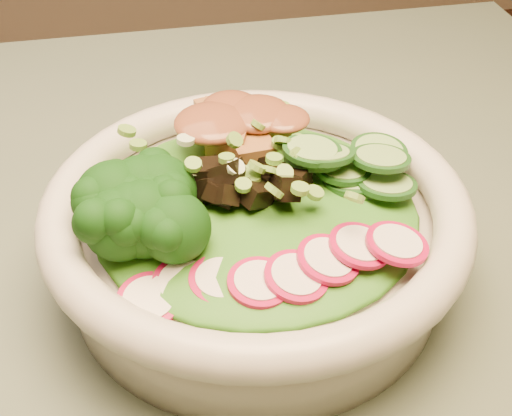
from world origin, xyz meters
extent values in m
cylinder|color=black|center=(0.55, 0.35, 0.36)|extent=(0.06, 0.06, 0.72)
cylinder|color=beige|center=(0.21, -0.03, 0.78)|extent=(0.25, 0.25, 0.05)
torus|color=beige|center=(0.21, -0.03, 0.81)|extent=(0.28, 0.28, 0.03)
ellipsoid|color=#1E6415|center=(0.21, -0.03, 0.81)|extent=(0.21, 0.21, 0.03)
ellipsoid|color=brown|center=(0.20, 0.04, 0.84)|extent=(0.07, 0.06, 0.02)
camera|label=1|loc=(0.13, -0.39, 1.10)|focal=50.00mm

